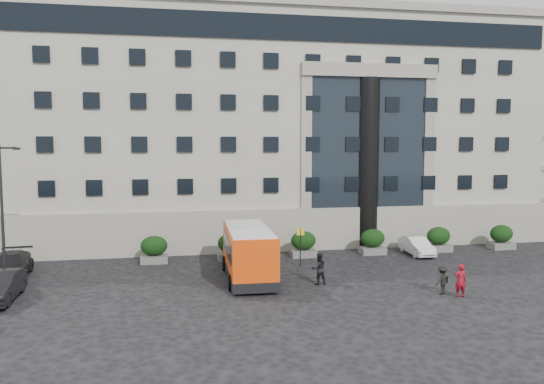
{
  "coord_description": "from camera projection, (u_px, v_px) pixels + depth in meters",
  "views": [
    {
      "loc": [
        -2.59,
        -28.35,
        8.19
      ],
      "look_at": [
        3.52,
        4.54,
        5.0
      ],
      "focal_mm": 35.0,
      "sensor_mm": 36.0,
      "label": 1
    }
  ],
  "objects": [
    {
      "name": "minibus",
      "position": [
        249.0,
        251.0,
        31.51
      ],
      "size": [
        2.94,
        7.45,
        3.08
      ],
      "rotation": [
        0.0,
        0.0,
        -0.03
      ],
      "color": "#E9440B",
      "rests_on": "ground"
    },
    {
      "name": "pedestrian_c",
      "position": [
        442.0,
        280.0,
        28.48
      ],
      "size": [
        1.16,
        0.96,
        1.56
      ],
      "primitive_type": "imported",
      "rotation": [
        0.0,
        0.0,
        3.6
      ],
      "color": "black",
      "rests_on": "ground"
    },
    {
      "name": "hedge_c",
      "position": [
        303.0,
        244.0,
        37.71
      ],
      "size": [
        1.8,
        1.26,
        1.84
      ],
      "color": "#5E5E5B",
      "rests_on": "ground"
    },
    {
      "name": "civic_building",
      "position": [
        264.0,
        133.0,
        50.77
      ],
      "size": [
        44.0,
        24.0,
        18.0
      ],
      "primitive_type": "cube",
      "color": "gray",
      "rests_on": "ground"
    },
    {
      "name": "red_truck",
      "position": [
        37.0,
        222.0,
        43.45
      ],
      "size": [
        2.89,
        5.81,
        3.07
      ],
      "rotation": [
        0.0,
        0.0,
        -0.04
      ],
      "color": "maroon",
      "rests_on": "ground"
    },
    {
      "name": "ground",
      "position": [
        224.0,
        292.0,
        29.0
      ],
      "size": [
        120.0,
        120.0,
        0.0
      ],
      "primitive_type": "plane",
      "color": "black",
      "rests_on": "ground"
    },
    {
      "name": "street_lamp",
      "position": [
        3.0,
        211.0,
        29.35
      ],
      "size": [
        1.16,
        0.18,
        8.0
      ],
      "color": "#262628",
      "rests_on": "ground"
    },
    {
      "name": "hedge_b",
      "position": [
        231.0,
        247.0,
        36.76
      ],
      "size": [
        1.8,
        1.26,
        1.84
      ],
      "color": "#5E5E5B",
      "rests_on": "ground"
    },
    {
      "name": "hedge_e",
      "position": [
        438.0,
        239.0,
        39.6
      ],
      "size": [
        1.8,
        1.26,
        1.84
      ],
      "color": "#5E5E5B",
      "rests_on": "ground"
    },
    {
      "name": "pedestrian_b",
      "position": [
        319.0,
        269.0,
        30.41
      ],
      "size": [
        0.94,
        0.76,
        1.83
      ],
      "primitive_type": "imported",
      "rotation": [
        0.0,
        0.0,
        3.22
      ],
      "color": "black",
      "rests_on": "ground"
    },
    {
      "name": "pedestrian_a",
      "position": [
        460.0,
        281.0,
        27.92
      ],
      "size": [
        0.68,
        0.48,
        1.77
      ],
      "primitive_type": "imported",
      "rotation": [
        0.0,
        0.0,
        3.05
      ],
      "color": "maroon",
      "rests_on": "ground"
    },
    {
      "name": "hedge_a",
      "position": [
        154.0,
        249.0,
        35.82
      ],
      "size": [
        1.8,
        1.26,
        1.84
      ],
      "color": "#5E5E5B",
      "rests_on": "ground"
    },
    {
      "name": "parked_car_c",
      "position": [
        9.0,
        266.0,
        31.7
      ],
      "size": [
        2.52,
        5.4,
        1.52
      ],
      "primitive_type": "imported",
      "rotation": [
        0.0,
        0.0,
        0.08
      ],
      "color": "black",
      "rests_on": "ground"
    },
    {
      "name": "parked_car_b",
      "position": [
        0.0,
        287.0,
        27.23
      ],
      "size": [
        1.69,
        4.61,
        1.51
      ],
      "primitive_type": "imported",
      "rotation": [
        0.0,
        0.0,
        0.02
      ],
      "color": "black",
      "rests_on": "ground"
    },
    {
      "name": "hedge_f",
      "position": [
        501.0,
        237.0,
        40.54
      ],
      "size": [
        1.8,
        1.26,
        1.84
      ],
      "color": "#5E5E5B",
      "rests_on": "ground"
    },
    {
      "name": "white_taxi",
      "position": [
        417.0,
        246.0,
        38.45
      ],
      "size": [
        1.46,
        3.92,
        1.28
      ],
      "primitive_type": "imported",
      "rotation": [
        0.0,
        0.0,
        -0.03
      ],
      "color": "silver",
      "rests_on": "ground"
    },
    {
      "name": "bus_stop_sign",
      "position": [
        300.0,
        240.0,
        34.73
      ],
      "size": [
        0.5,
        0.08,
        2.52
      ],
      "color": "#262628",
      "rests_on": "ground"
    },
    {
      "name": "hedge_d",
      "position": [
        373.0,
        241.0,
        38.65
      ],
      "size": [
        1.8,
        1.26,
        1.84
      ],
      "color": "#5E5E5B",
      "rests_on": "ground"
    },
    {
      "name": "entrance_column",
      "position": [
        367.0,
        164.0,
        40.64
      ],
      "size": [
        1.8,
        1.8,
        13.0
      ],
      "primitive_type": "cylinder",
      "color": "black",
      "rests_on": "ground"
    }
  ]
}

